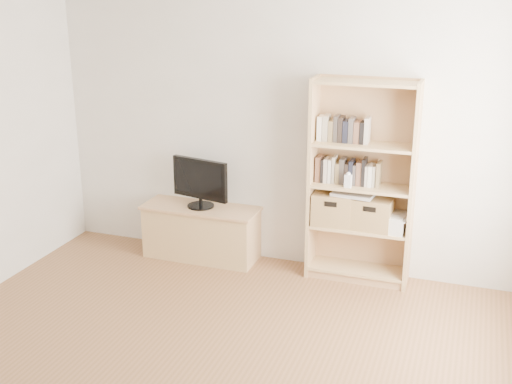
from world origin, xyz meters
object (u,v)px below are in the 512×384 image
at_px(tv_stand, 202,233).
at_px(laptop, 354,193).
at_px(television, 200,183).
at_px(basket_left, 333,208).
at_px(basket_right, 372,213).
at_px(baby_monitor, 348,181).
at_px(bookshelf, 362,183).

xyz_separation_m(tv_stand, laptop, (1.47, 0.04, 0.56)).
bearing_deg(television, basket_left, 13.69).
bearing_deg(laptop, tv_stand, -172.53).
xyz_separation_m(television, basket_right, (1.64, 0.04, -0.11)).
height_order(basket_right, laptop, laptop).
bearing_deg(tv_stand, laptop, 1.49).
xyz_separation_m(tv_stand, basket_left, (1.29, 0.04, 0.40)).
bearing_deg(basket_left, tv_stand, 178.67).
bearing_deg(tv_stand, television, 0.12).
bearing_deg(baby_monitor, bookshelf, 51.15).
distance_m(television, laptop, 1.47).
bearing_deg(bookshelf, baby_monitor, -135.00).
xyz_separation_m(tv_stand, bookshelf, (1.53, 0.04, 0.66)).
bearing_deg(television, baby_monitor, 9.72).
height_order(basket_left, basket_right, basket_left).
relative_size(tv_stand, laptop, 3.04).
bearing_deg(baby_monitor, television, -176.60).
distance_m(television, baby_monitor, 1.44).
height_order(tv_stand, baby_monitor, baby_monitor).
height_order(baby_monitor, basket_right, baby_monitor).
bearing_deg(tv_stand, baby_monitor, -2.24).
xyz_separation_m(tv_stand, baby_monitor, (1.43, -0.06, 0.70)).
distance_m(bookshelf, basket_left, 0.36).
relative_size(television, basket_left, 1.71).
height_order(tv_stand, bookshelf, bookshelf).
height_order(bookshelf, laptop, bookshelf).
bearing_deg(laptop, basket_left, -174.23).
bearing_deg(bookshelf, television, -178.78).
xyz_separation_m(bookshelf, television, (-1.53, -0.04, -0.15)).
height_order(bookshelf, baby_monitor, bookshelf).
bearing_deg(laptop, television, -172.53).
bearing_deg(baby_monitor, basket_right, 30.49).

